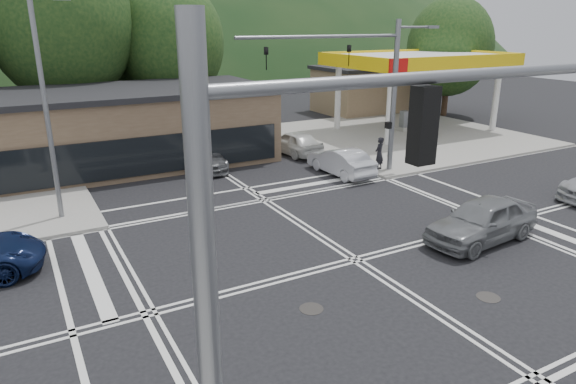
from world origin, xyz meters
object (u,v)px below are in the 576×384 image
pedestrian (379,154)px  car_northbound (204,156)px  car_grey_center (482,220)px  car_queue_a (341,161)px  car_queue_b (294,142)px

pedestrian → car_northbound: bearing=-58.6°
car_grey_center → car_queue_a: size_ratio=1.11×
pedestrian → car_queue_a: bearing=-41.8°
car_queue_a → pedestrian: size_ratio=2.45×
car_queue_b → car_northbound: size_ratio=0.92×
car_grey_center → car_northbound: bearing=-164.9°
pedestrian → car_queue_b: bearing=-94.9°
car_queue_b → pedestrian: bearing=104.5°
car_grey_center → pedestrian: 9.60m
car_grey_center → car_queue_a: bearing=171.9°
car_queue_b → car_grey_center: bearing=82.9°
car_grey_center → pedestrian: size_ratio=2.71×
car_northbound → car_queue_a: bearing=-29.8°
car_northbound → pedestrian: 9.72m
car_queue_b → car_northbound: car_queue_b is taller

